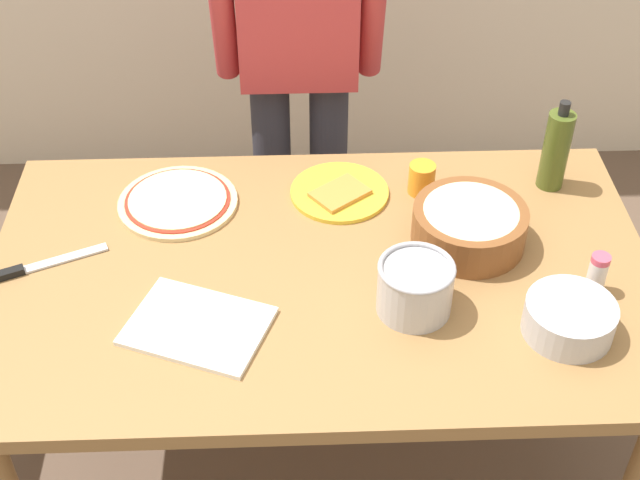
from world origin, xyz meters
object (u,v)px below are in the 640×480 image
olive_oil_bottle (556,150)px  cutting_board_white (198,326)px  pizza_raw_on_board (178,201)px  steel_pot (415,287)px  salt_shaker (597,274)px  person_cook (298,50)px  popcorn_bowl (470,223)px  dining_table (321,297)px  plate_with_slice (340,192)px  cup_orange (422,179)px  mixing_bowl_steel (569,318)px  chef_knife (32,267)px

olive_oil_bottle → cutting_board_white: bearing=-151.1°
olive_oil_bottle → pizza_raw_on_board: bearing=-177.1°
steel_pot → salt_shaker: 0.43m
person_cook → popcorn_bowl: person_cook is taller
dining_table → salt_shaker: size_ratio=15.09×
plate_with_slice → cup_orange: size_ratio=3.06×
plate_with_slice → olive_oil_bottle: 0.57m
cutting_board_white → pizza_raw_on_board: bearing=100.3°
mixing_bowl_steel → plate_with_slice: bearing=132.7°
popcorn_bowl → steel_pot: size_ratio=1.61×
popcorn_bowl → cup_orange: popcorn_bowl is taller
pizza_raw_on_board → mixing_bowl_steel: mixing_bowl_steel is taller
pizza_raw_on_board → plate_with_slice: bearing=3.3°
cup_orange → chef_knife: 1.00m
olive_oil_bottle → chef_knife: 1.35m
popcorn_bowl → cup_orange: bearing=113.1°
popcorn_bowl → steel_pot: steel_pot is taller
olive_oil_bottle → chef_knife: size_ratio=0.93×
steel_pot → salt_shaker: steel_pot is taller
popcorn_bowl → dining_table: bearing=-166.5°
person_cook → salt_shaker: person_cook is taller
salt_shaker → dining_table: bearing=171.3°
olive_oil_bottle → cutting_board_white: (-0.91, -0.50, -0.11)m
popcorn_bowl → olive_oil_bottle: bearing=41.4°
cup_orange → popcorn_bowl: bearing=-66.9°
olive_oil_bottle → cutting_board_white: olive_oil_bottle is taller
pizza_raw_on_board → steel_pot: steel_pot is taller
steel_pot → person_cook: bearing=105.1°
plate_with_slice → olive_oil_bottle: olive_oil_bottle is taller
salt_shaker → olive_oil_bottle: bearing=90.8°
pizza_raw_on_board → steel_pot: (0.57, -0.41, 0.06)m
pizza_raw_on_board → chef_knife: bearing=-143.7°
popcorn_bowl → cutting_board_white: 0.70m
person_cook → plate_with_slice: size_ratio=6.23×
person_cook → cutting_board_white: 0.99m
popcorn_bowl → cup_orange: (-0.09, 0.21, -0.02)m
plate_with_slice → cutting_board_white: 0.58m
dining_table → cup_orange: (0.28, 0.30, 0.13)m
dining_table → cutting_board_white: bearing=-146.9°
pizza_raw_on_board → popcorn_bowl: (0.73, -0.18, 0.05)m
olive_oil_bottle → salt_shaker: 0.42m
steel_pot → cutting_board_white: 0.49m
dining_table → pizza_raw_on_board: 0.46m
olive_oil_bottle → salt_shaker: bearing=-89.2°
dining_table → chef_knife: chef_knife is taller
steel_pot → dining_table: bearing=145.9°
cutting_board_white → chef_knife: size_ratio=1.09×
steel_pot → cutting_board_white: (-0.49, -0.04, -0.06)m
popcorn_bowl → pizza_raw_on_board: bearing=166.2°
chef_knife → popcorn_bowl: bearing=3.3°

